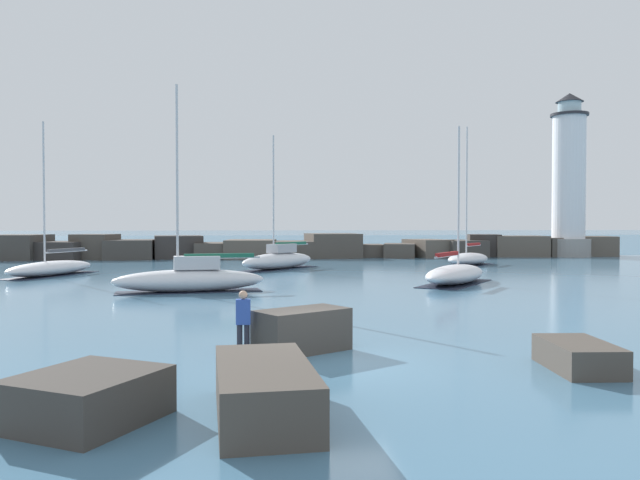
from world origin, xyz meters
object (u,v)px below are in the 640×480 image
Objects in this scene: sailboat_moored_0 at (279,259)px; sailboat_moored_4 at (468,258)px; lighthouse at (569,185)px; person_on_rocks at (243,320)px; sailboat_moored_1 at (455,274)px; sailboat_moored_3 at (190,278)px; sailboat_moored_2 at (51,268)px.

sailboat_moored_4 reaches higher than sailboat_moored_0.
lighthouse is 54.62m from person_on_rocks.
sailboat_moored_0 reaches higher than sailboat_moored_1.
sailboat_moored_3 reaches higher than sailboat_moored_0.
sailboat_moored_2 is 0.89× the size of sailboat_moored_4.
sailboat_moored_2 is at bearing -166.90° from sailboat_moored_4.
sailboat_moored_0 is at bearing 72.01° from sailboat_moored_3.
sailboat_moored_2 is at bearing 116.36° from person_on_rocks.
sailboat_moored_3 is at bearing -107.99° from sailboat_moored_0.
sailboat_moored_3 reaches higher than sailboat_moored_1.
sailboat_moored_3 is 15.29m from person_on_rocks.
lighthouse is at bearing 22.77° from sailboat_moored_2.
lighthouse is at bearing 52.51° from sailboat_moored_1.
lighthouse is 48.42m from sailboat_moored_2.
person_on_rocks is at bearing -93.77° from sailboat_moored_0.
sailboat_moored_0 is at bearing -170.19° from sailboat_moored_4.
person_on_rocks is (12.68, -25.59, 0.40)m from sailboat_moored_2.
sailboat_moored_1 is at bearing -127.49° from lighthouse.
sailboat_moored_1 is 0.90× the size of sailboat_moored_2.
sailboat_moored_4 is at bearing -141.10° from lighthouse.
sailboat_moored_1 is 0.87× the size of sailboat_moored_3.
sailboat_moored_0 is at bearing 126.90° from sailboat_moored_1.
lighthouse reaches higher than sailboat_moored_3.
sailboat_moored_2 is at bearing 132.88° from sailboat_moored_3.
sailboat_moored_1 is at bearing -111.75° from sailboat_moored_4.
lighthouse is 45.55m from sailboat_moored_3.
person_on_rocks is (-1.97, -29.90, 0.22)m from sailboat_moored_0.
lighthouse reaches higher than sailboat_moored_4.
sailboat_moored_4 is at bearing 68.25° from sailboat_moored_1.
sailboat_moored_2 is at bearing 161.54° from sailboat_moored_1.
sailboat_moored_3 is at bearing -139.74° from lighthouse.
sailboat_moored_1 is at bearing 57.59° from person_on_rocks.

